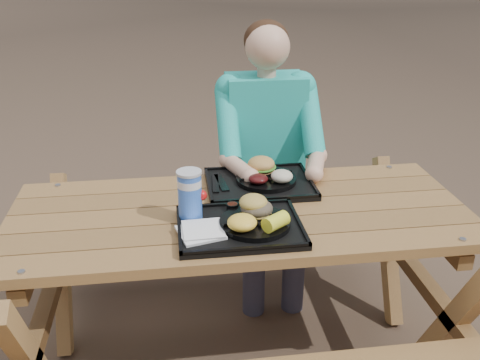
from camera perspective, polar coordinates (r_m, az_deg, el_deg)
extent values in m
plane|color=#999999|center=(2.54, 0.00, -18.49)|extent=(60.00, 60.00, 0.00)
cube|color=black|center=(1.96, -0.04, -5.14)|extent=(0.45, 0.35, 0.02)
cube|color=black|center=(2.30, 2.10, -0.50)|extent=(0.45, 0.35, 0.02)
cylinder|color=black|center=(1.95, 1.59, -4.59)|extent=(0.26, 0.26, 0.02)
cylinder|color=black|center=(2.30, 2.80, 0.10)|extent=(0.26, 0.26, 0.02)
cube|color=white|center=(1.90, -4.23, -5.50)|extent=(0.18, 0.18, 0.02)
cylinder|color=blue|center=(1.98, -5.37, -1.70)|extent=(0.09, 0.09, 0.18)
cylinder|color=#330D05|center=(2.05, -0.80, -2.90)|extent=(0.05, 0.05, 0.03)
cylinder|color=yellow|center=(2.07, 0.92, -2.68)|extent=(0.04, 0.04, 0.03)
ellipsoid|color=yellow|center=(1.87, 0.23, -4.55)|extent=(0.11, 0.11, 0.05)
cube|color=black|center=(2.29, -2.01, -0.23)|extent=(0.05, 0.18, 0.01)
ellipsoid|color=#420D0E|center=(2.23, 1.96, 0.13)|extent=(0.08, 0.08, 0.04)
ellipsoid|color=beige|center=(2.25, 4.48, 0.41)|extent=(0.09, 0.09, 0.05)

